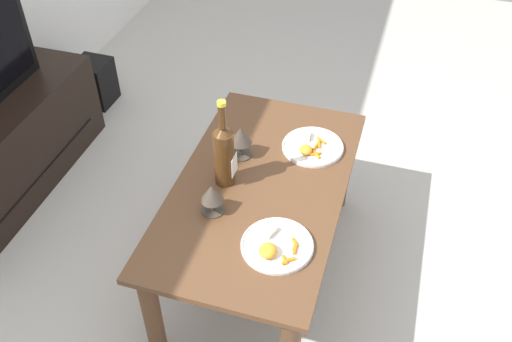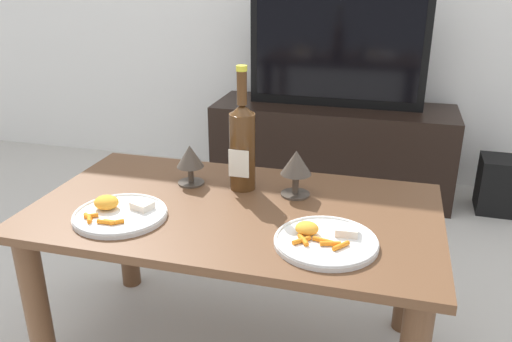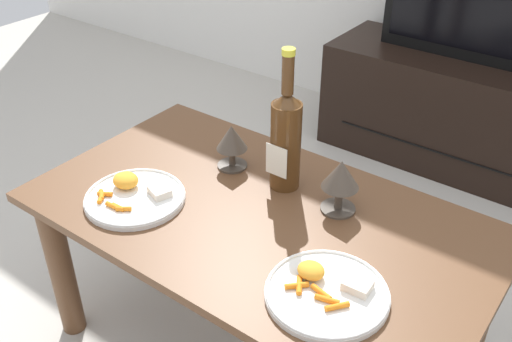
{
  "view_description": "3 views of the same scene",
  "coord_description": "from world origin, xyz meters",
  "views": [
    {
      "loc": [
        -1.55,
        -0.45,
        2.05
      ],
      "look_at": [
        0.01,
        0.02,
        0.57
      ],
      "focal_mm": 39.62,
      "sensor_mm": 36.0,
      "label": 1
    },
    {
      "loc": [
        0.41,
        -1.29,
        1.16
      ],
      "look_at": [
        0.05,
        0.05,
        0.61
      ],
      "focal_mm": 36.31,
      "sensor_mm": 36.0,
      "label": 2
    },
    {
      "loc": [
        0.69,
        -0.93,
        1.39
      ],
      "look_at": [
        -0.04,
        0.05,
        0.6
      ],
      "focal_mm": 40.73,
      "sensor_mm": 36.0,
      "label": 3
    }
  ],
  "objects": [
    {
      "name": "dining_table",
      "position": [
        0.0,
        0.0,
        0.42
      ],
      "size": [
        1.16,
        0.66,
        0.52
      ],
      "color": "brown",
      "rests_on": "ground_plane"
    },
    {
      "name": "ground_plane",
      "position": [
        0.0,
        0.0,
        0.0
      ],
      "size": [
        6.4,
        6.4,
        0.0
      ],
      "primitive_type": "plane",
      "color": "#B7B2A8"
    },
    {
      "name": "dinner_plate_right",
      "position": [
        0.28,
        -0.14,
        0.53
      ],
      "size": [
        0.26,
        0.26,
        0.04
      ],
      "color": "white",
      "rests_on": "dining_table"
    },
    {
      "name": "dinner_plate_left",
      "position": [
        -0.29,
        -0.14,
        0.53
      ],
      "size": [
        0.26,
        0.26,
        0.05
      ],
      "color": "white",
      "rests_on": "dining_table"
    },
    {
      "name": "goblet_right",
      "position": [
        0.15,
        0.13,
        0.61
      ],
      "size": [
        0.09,
        0.09,
        0.14
      ],
      "color": "#473D33",
      "rests_on": "dining_table"
    },
    {
      "name": "goblet_left",
      "position": [
        -0.19,
        0.13,
        0.6
      ],
      "size": [
        0.09,
        0.09,
        0.13
      ],
      "color": "#473D33",
      "rests_on": "dining_table"
    },
    {
      "name": "wine_bottle",
      "position": [
        -0.02,
        0.14,
        0.67
      ],
      "size": [
        0.08,
        0.08,
        0.38
      ],
      "color": "#4C2D14",
      "rests_on": "dining_table"
    },
    {
      "name": "floor_speaker",
      "position": [
        0.97,
        1.35,
        0.14
      ],
      "size": [
        0.21,
        0.21,
        0.28
      ],
      "primitive_type": "cube",
      "rotation": [
        0.0,
        0.0,
        -0.03
      ],
      "color": "black",
      "rests_on": "ground_plane"
    }
  ]
}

